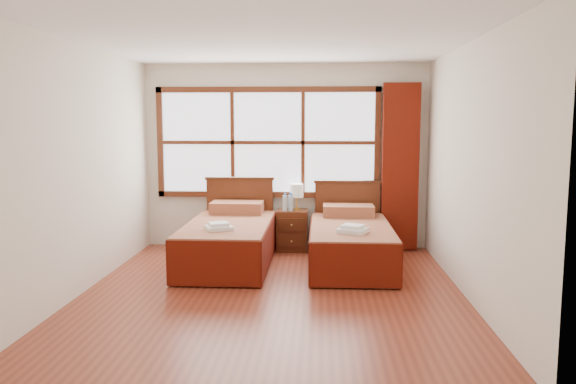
{
  "coord_description": "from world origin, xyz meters",
  "views": [
    {
      "loc": [
        0.49,
        -5.72,
        1.8
      ],
      "look_at": [
        0.12,
        0.7,
        0.99
      ],
      "focal_mm": 35.0,
      "sensor_mm": 36.0,
      "label": 1
    }
  ],
  "objects": [
    {
      "name": "lamp",
      "position": [
        0.17,
        2.03,
        0.83
      ],
      "size": [
        0.19,
        0.19,
        0.36
      ],
      "color": "gold",
      "rests_on": "nightstand"
    },
    {
      "name": "bottle_near",
      "position": [
        0.01,
        1.92,
        0.68
      ],
      "size": [
        0.06,
        0.06,
        0.24
      ],
      "color": "#ADCBDE",
      "rests_on": "nightstand"
    },
    {
      "name": "wall_left",
      "position": [
        -2.0,
        0.0,
        1.3
      ],
      "size": [
        0.0,
        4.5,
        4.5
      ],
      "primitive_type": "plane",
      "rotation": [
        1.57,
        0.0,
        1.57
      ],
      "color": "silver",
      "rests_on": "floor"
    },
    {
      "name": "window",
      "position": [
        -0.25,
        2.21,
        1.5
      ],
      "size": [
        3.16,
        0.06,
        1.56
      ],
      "color": "white",
      "rests_on": "wall_back"
    },
    {
      "name": "curtain",
      "position": [
        1.6,
        2.11,
        1.17
      ],
      "size": [
        0.5,
        0.16,
        2.3
      ],
      "primitive_type": "cube",
      "color": "#66160A",
      "rests_on": "wall_back"
    },
    {
      "name": "ceiling",
      "position": [
        0.0,
        0.0,
        2.6
      ],
      "size": [
        4.5,
        4.5,
        0.0
      ],
      "primitive_type": "plane",
      "rotation": [
        3.14,
        0.0,
        0.0
      ],
      "color": "white",
      "rests_on": "wall_back"
    },
    {
      "name": "nightstand",
      "position": [
        0.11,
        1.99,
        0.28
      ],
      "size": [
        0.43,
        0.42,
        0.57
      ],
      "color": "#532512",
      "rests_on": "floor"
    },
    {
      "name": "bed_left",
      "position": [
        -0.65,
        1.2,
        0.31
      ],
      "size": [
        1.04,
        2.06,
        1.01
      ],
      "color": "#431F0E",
      "rests_on": "floor"
    },
    {
      "name": "wall_back",
      "position": [
        0.0,
        2.25,
        1.3
      ],
      "size": [
        4.0,
        0.0,
        4.0
      ],
      "primitive_type": "plane",
      "rotation": [
        1.57,
        0.0,
        0.0
      ],
      "color": "silver",
      "rests_on": "floor"
    },
    {
      "name": "bed_right",
      "position": [
        0.88,
        1.2,
        0.3
      ],
      "size": [
        1.01,
        2.03,
        0.98
      ],
      "color": "#431F0E",
      "rests_on": "floor"
    },
    {
      "name": "floor",
      "position": [
        0.0,
        0.0,
        0.0
      ],
      "size": [
        4.5,
        4.5,
        0.0
      ],
      "primitive_type": "plane",
      "color": "brown",
      "rests_on": "ground"
    },
    {
      "name": "wall_right",
      "position": [
        2.0,
        0.0,
        1.3
      ],
      "size": [
        0.0,
        4.5,
        4.5
      ],
      "primitive_type": "plane",
      "rotation": [
        1.57,
        0.0,
        -1.57
      ],
      "color": "silver",
      "rests_on": "floor"
    },
    {
      "name": "towels_right",
      "position": [
        0.87,
        0.68,
        0.56
      ],
      "size": [
        0.39,
        0.38,
        0.09
      ],
      "rotation": [
        0.0,
        0.0,
        -0.43
      ],
      "color": "white",
      "rests_on": "bed_right"
    },
    {
      "name": "bottle_far",
      "position": [
        0.09,
        1.96,
        0.68
      ],
      "size": [
        0.07,
        0.07,
        0.25
      ],
      "color": "#ADCBDE",
      "rests_on": "nightstand"
    },
    {
      "name": "towels_left",
      "position": [
        -0.68,
        0.66,
        0.58
      ],
      "size": [
        0.37,
        0.35,
        0.09
      ],
      "rotation": [
        0.0,
        0.0,
        0.43
      ],
      "color": "white",
      "rests_on": "bed_left"
    }
  ]
}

